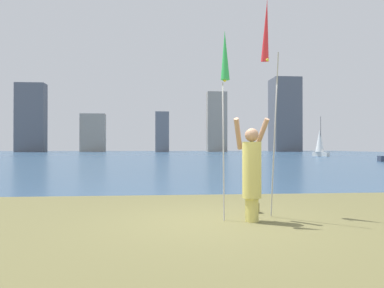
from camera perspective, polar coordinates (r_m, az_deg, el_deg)
name	(u,v)px	position (r m, az deg, el deg)	size (l,w,h in m)	color
ground	(165,156)	(57.71, -4.13, -1.84)	(120.00, 138.00, 0.12)	brown
person	(252,170)	(6.90, 9.06, -3.97)	(0.69, 0.51, 1.89)	#D8CC66
kite_flag_left	(225,61)	(6.98, 5.02, 12.48)	(0.16, 0.36, 3.48)	#B2B2B7
kite_flag_right	(266,36)	(8.01, 11.25, 15.83)	(0.16, 0.95, 4.32)	#B2B2B7
bag	(253,208)	(7.89, 9.23, -9.54)	(0.23, 0.18, 0.21)	olive
sailboat_0	(320,143)	(56.79, 18.87, 0.12)	(1.89, 2.42, 5.70)	silver
skyline_tower_0	(31,118)	(109.64, -23.29, 3.70)	(7.57, 3.94, 18.42)	#565B66
skyline_tower_1	(93,133)	(108.40, -14.83, 1.66)	(6.77, 3.15, 10.60)	gray
skyline_tower_2	(162,132)	(102.53, -4.58, 1.80)	(3.61, 7.47, 10.71)	slate
skyline_tower_3	(217,122)	(107.57, 3.76, 3.37)	(5.59, 3.70, 17.01)	gray
skyline_tower_4	(285,115)	(113.38, 13.93, 4.29)	(7.71, 7.79, 21.37)	#565B66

